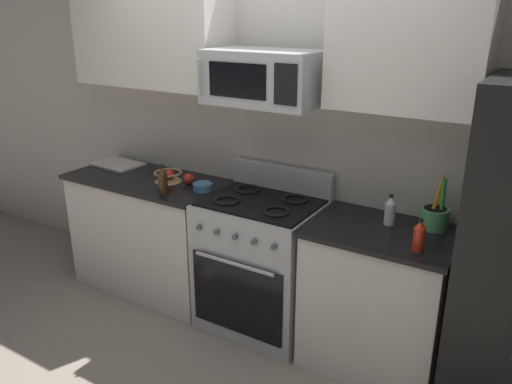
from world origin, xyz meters
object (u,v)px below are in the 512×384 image
at_px(apple_loose, 189,179).
at_px(cutting_board, 117,164).
at_px(utensil_crock, 434,216).
at_px(range_oven, 261,263).
at_px(fruit_basket, 168,176).
at_px(microwave, 264,77).
at_px(bottle_hot_sauce, 419,236).
at_px(prep_bowl, 203,186).
at_px(bottle_vinegar, 390,211).
at_px(bottle_soy, 163,180).

bearing_deg(apple_loose, cutting_board, 174.94).
bearing_deg(cutting_board, utensil_crock, 1.25).
height_order(range_oven, fruit_basket, range_oven).
bearing_deg(microwave, bottle_hot_sauce, -10.05).
height_order(microwave, apple_loose, microwave).
distance_m(cutting_board, prep_bowl, 0.96).
xyz_separation_m(utensil_crock, prep_bowl, (-1.52, -0.18, -0.04)).
bearing_deg(bottle_vinegar, bottle_soy, -168.87).
bearing_deg(bottle_soy, utensil_crock, 12.23).
bearing_deg(bottle_vinegar, apple_loose, -178.28).
distance_m(utensil_crock, apple_loose, 1.70).
height_order(microwave, bottle_soy, microwave).
distance_m(range_oven, bottle_soy, 0.87).
height_order(utensil_crock, bottle_vinegar, utensil_crock).
xyz_separation_m(range_oven, cutting_board, (-1.43, 0.12, 0.44)).
height_order(microwave, bottle_hot_sauce, microwave).
distance_m(cutting_board, bottle_soy, 0.83).
height_order(bottle_soy, prep_bowl, bottle_soy).
relative_size(range_oven, cutting_board, 2.81).
height_order(fruit_basket, prep_bowl, fruit_basket).
height_order(fruit_basket, cutting_board, fruit_basket).
height_order(range_oven, bottle_hot_sauce, range_oven).
xyz_separation_m(bottle_hot_sauce, bottle_vinegar, (-0.24, 0.26, 0.00)).
bearing_deg(prep_bowl, utensil_crock, 6.67).
xyz_separation_m(microwave, apple_loose, (-0.64, 0.03, -0.76)).
bearing_deg(bottle_vinegar, cutting_board, 179.34).
distance_m(range_oven, apple_loose, 0.80).
relative_size(bottle_vinegar, prep_bowl, 1.32).
height_order(apple_loose, bottle_soy, bottle_soy).
bearing_deg(bottle_soy, fruit_basket, 122.80).
xyz_separation_m(utensil_crock, bottle_hot_sauce, (0.00, -0.34, 0.01)).
xyz_separation_m(range_oven, bottle_hot_sauce, (1.05, -0.16, 0.52)).
distance_m(utensil_crock, fruit_basket, 1.86).
relative_size(range_oven, bottle_vinegar, 5.96).
distance_m(fruit_basket, cutting_board, 0.64).
height_order(range_oven, apple_loose, range_oven).
height_order(utensil_crock, bottle_hot_sauce, utensil_crock).
bearing_deg(prep_bowl, fruit_basket, 176.20).
distance_m(range_oven, cutting_board, 1.50).
distance_m(utensil_crock, prep_bowl, 1.53).
xyz_separation_m(range_oven, microwave, (-0.00, 0.03, 1.24)).
relative_size(fruit_basket, prep_bowl, 1.48).
bearing_deg(range_oven, microwave, 90.08).
xyz_separation_m(utensil_crock, fruit_basket, (-1.85, -0.16, -0.03)).
relative_size(range_oven, bottle_hot_sauce, 6.13).
relative_size(apple_loose, bottle_hot_sauce, 0.44).
relative_size(microwave, bottle_soy, 3.46).
height_order(range_oven, utensil_crock, utensil_crock).
xyz_separation_m(apple_loose, bottle_soy, (-0.02, -0.25, 0.05)).
xyz_separation_m(apple_loose, bottle_hot_sauce, (1.69, -0.21, 0.04)).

